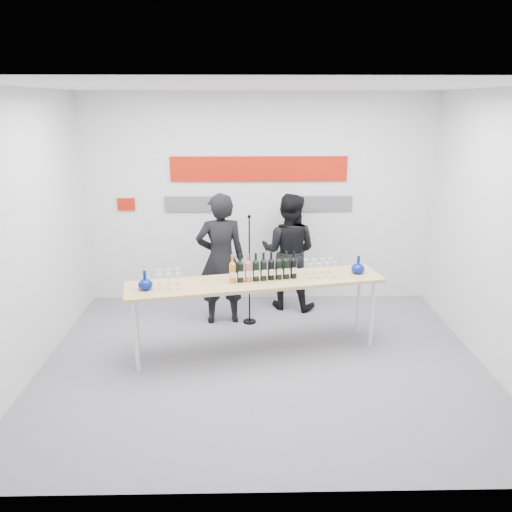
# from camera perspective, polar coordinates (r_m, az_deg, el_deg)

# --- Properties ---
(ground) EXTENTS (5.00, 5.00, 0.00)m
(ground) POSITION_cam_1_polar(r_m,az_deg,el_deg) (5.84, 0.78, -12.01)
(ground) COLOR slate
(ground) RESTS_ON ground
(back_wall) EXTENTS (5.00, 0.04, 3.00)m
(back_wall) POSITION_cam_1_polar(r_m,az_deg,el_deg) (7.23, 0.31, 6.42)
(back_wall) COLOR silver
(back_wall) RESTS_ON ground
(signage) EXTENTS (3.38, 0.02, 0.79)m
(signage) POSITION_cam_1_polar(r_m,az_deg,el_deg) (7.14, -0.13, 8.78)
(signage) COLOR #AF1707
(signage) RESTS_ON back_wall
(tasting_table) EXTENTS (3.02, 1.17, 0.89)m
(tasting_table) POSITION_cam_1_polar(r_m,az_deg,el_deg) (5.76, 0.02, -3.42)
(tasting_table) COLOR tan
(tasting_table) RESTS_ON ground
(wine_bottles) EXTENTS (0.79, 0.23, 0.33)m
(wine_bottles) POSITION_cam_1_polar(r_m,az_deg,el_deg) (5.70, 0.86, -1.20)
(wine_bottles) COLOR #BF7F19
(wine_bottles) RESTS_ON tasting_table
(decanter_left) EXTENTS (0.16, 0.16, 0.21)m
(decanter_left) POSITION_cam_1_polar(r_m,az_deg,el_deg) (5.57, -12.57, -2.69)
(decanter_left) COLOR navy
(decanter_left) RESTS_ON tasting_table
(decanter_right) EXTENTS (0.16, 0.16, 0.21)m
(decanter_right) POSITION_cam_1_polar(r_m,az_deg,el_deg) (6.07, 11.60, -0.96)
(decanter_right) COLOR navy
(decanter_right) RESTS_ON tasting_table
(glasses_left) EXTENTS (0.29, 0.26, 0.18)m
(glasses_left) POSITION_cam_1_polar(r_m,az_deg,el_deg) (5.59, -9.94, -2.62)
(glasses_left) COLOR silver
(glasses_left) RESTS_ON tasting_table
(glasses_right) EXTENTS (0.39, 0.28, 0.18)m
(glasses_right) POSITION_cam_1_polar(r_m,az_deg,el_deg) (5.92, 7.36, -1.38)
(glasses_right) COLOR silver
(glasses_right) RESTS_ON tasting_table
(presenter_left) EXTENTS (0.69, 0.50, 1.76)m
(presenter_left) POSITION_cam_1_polar(r_m,az_deg,el_deg) (6.55, -4.05, -0.37)
(presenter_left) COLOR black
(presenter_left) RESTS_ON ground
(presenter_right) EXTENTS (0.96, 0.84, 1.66)m
(presenter_right) POSITION_cam_1_polar(r_m,az_deg,el_deg) (7.05, 3.74, 0.49)
(presenter_right) COLOR black
(presenter_right) RESTS_ON ground
(mic_stand) EXTENTS (0.17, 0.17, 1.49)m
(mic_stand) POSITION_cam_1_polar(r_m,az_deg,el_deg) (6.63, -0.75, -4.00)
(mic_stand) COLOR black
(mic_stand) RESTS_ON ground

